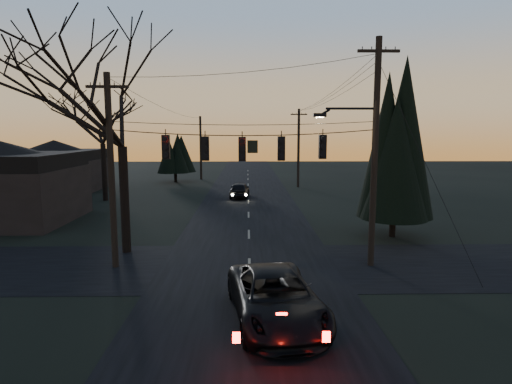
{
  "coord_description": "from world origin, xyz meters",
  "views": [
    {
      "loc": [
        -0.08,
        -8.63,
        5.99
      ],
      "look_at": [
        0.29,
        9.61,
        3.43
      ],
      "focal_mm": 30.0,
      "sensor_mm": 36.0,
      "label": 1
    }
  ],
  "objects_px": {
    "utility_pole_far_r": "(298,187)",
    "suv_near": "(275,298)",
    "evergreen_right": "(396,150)",
    "utility_pole_far_l": "(201,179)",
    "sedan_oncoming_a": "(240,190)",
    "bare_tree_left": "(120,102)",
    "utility_pole_left": "(116,267)",
    "utility_pole_right": "(370,265)"
  },
  "relations": [
    {
      "from": "utility_pole_far_r",
      "to": "evergreen_right",
      "type": "distance_m",
      "value": 23.34
    },
    {
      "from": "utility_pole_far_r",
      "to": "utility_pole_far_l",
      "type": "relative_size",
      "value": 1.06
    },
    {
      "from": "utility_pole_left",
      "to": "bare_tree_left",
      "type": "relative_size",
      "value": 0.8
    },
    {
      "from": "sedan_oncoming_a",
      "to": "evergreen_right",
      "type": "bearing_deg",
      "value": 124.86
    },
    {
      "from": "utility_pole_far_r",
      "to": "evergreen_right",
      "type": "relative_size",
      "value": 0.97
    },
    {
      "from": "utility_pole_far_r",
      "to": "suv_near",
      "type": "height_order",
      "value": "utility_pole_far_r"
    },
    {
      "from": "utility_pole_far_r",
      "to": "utility_pole_far_l",
      "type": "height_order",
      "value": "utility_pole_far_r"
    },
    {
      "from": "suv_near",
      "to": "utility_pole_far_r",
      "type": "bearing_deg",
      "value": 73.98
    },
    {
      "from": "bare_tree_left",
      "to": "sedan_oncoming_a",
      "type": "bearing_deg",
      "value": 73.38
    },
    {
      "from": "utility_pole_far_l",
      "to": "evergreen_right",
      "type": "distance_m",
      "value": 34.16
    },
    {
      "from": "utility_pole_right",
      "to": "utility_pole_left",
      "type": "relative_size",
      "value": 1.18
    },
    {
      "from": "evergreen_right",
      "to": "utility_pole_far_r",
      "type": "bearing_deg",
      "value": 97.05
    },
    {
      "from": "utility_pole_far_l",
      "to": "sedan_oncoming_a",
      "type": "height_order",
      "value": "utility_pole_far_l"
    },
    {
      "from": "utility_pole_left",
      "to": "evergreen_right",
      "type": "relative_size",
      "value": 0.97
    },
    {
      "from": "utility_pole_far_r",
      "to": "suv_near",
      "type": "distance_m",
      "value": 34.01
    },
    {
      "from": "utility_pole_left",
      "to": "utility_pole_far_l",
      "type": "relative_size",
      "value": 1.06
    },
    {
      "from": "bare_tree_left",
      "to": "suv_near",
      "type": "relative_size",
      "value": 1.88
    },
    {
      "from": "sedan_oncoming_a",
      "to": "utility_pole_right",
      "type": "bearing_deg",
      "value": 110.84
    },
    {
      "from": "utility_pole_far_r",
      "to": "evergreen_right",
      "type": "xyz_separation_m",
      "value": [
        2.8,
        -22.63,
        4.98
      ]
    },
    {
      "from": "utility_pole_left",
      "to": "sedan_oncoming_a",
      "type": "xyz_separation_m",
      "value": [
        5.2,
        20.41,
        0.7
      ]
    },
    {
      "from": "utility_pole_left",
      "to": "utility_pole_far_r",
      "type": "bearing_deg",
      "value": 67.67
    },
    {
      "from": "utility_pole_far_l",
      "to": "sedan_oncoming_a",
      "type": "bearing_deg",
      "value": -71.56
    },
    {
      "from": "utility_pole_far_r",
      "to": "bare_tree_left",
      "type": "distance_m",
      "value": 29.08
    },
    {
      "from": "bare_tree_left",
      "to": "sedan_oncoming_a",
      "type": "xyz_separation_m",
      "value": [
        5.37,
        17.99,
        -6.71
      ]
    },
    {
      "from": "utility_pole_left",
      "to": "utility_pole_far_r",
      "type": "xyz_separation_m",
      "value": [
        11.5,
        28.0,
        0.0
      ]
    },
    {
      "from": "utility_pole_far_r",
      "to": "evergreen_right",
      "type": "height_order",
      "value": "evergreen_right"
    },
    {
      "from": "evergreen_right",
      "to": "suv_near",
      "type": "relative_size",
      "value": 1.56
    },
    {
      "from": "utility_pole_far_r",
      "to": "bare_tree_left",
      "type": "xyz_separation_m",
      "value": [
        -11.67,
        -25.59,
        7.41
      ]
    },
    {
      "from": "utility_pole_right",
      "to": "suv_near",
      "type": "distance_m",
      "value": 7.41
    },
    {
      "from": "bare_tree_left",
      "to": "suv_near",
      "type": "xyz_separation_m",
      "value": [
        6.97,
        -8.09,
        -6.63
      ]
    },
    {
      "from": "utility_pole_right",
      "to": "utility_pole_left",
      "type": "bearing_deg",
      "value": 180.0
    },
    {
      "from": "utility_pole_right",
      "to": "bare_tree_left",
      "type": "relative_size",
      "value": 0.94
    },
    {
      "from": "utility_pole_right",
      "to": "suv_near",
      "type": "relative_size",
      "value": 1.77
    },
    {
      "from": "utility_pole_far_r",
      "to": "bare_tree_left",
      "type": "relative_size",
      "value": 0.8
    },
    {
      "from": "utility_pole_right",
      "to": "evergreen_right",
      "type": "bearing_deg",
      "value": 62.49
    },
    {
      "from": "utility_pole_far_l",
      "to": "suv_near",
      "type": "relative_size",
      "value": 1.42
    },
    {
      "from": "bare_tree_left",
      "to": "evergreen_right",
      "type": "distance_m",
      "value": 14.97
    },
    {
      "from": "utility_pole_left",
      "to": "evergreen_right",
      "type": "bearing_deg",
      "value": 20.6
    },
    {
      "from": "utility_pole_right",
      "to": "utility_pole_far_l",
      "type": "height_order",
      "value": "utility_pole_right"
    },
    {
      "from": "utility_pole_far_l",
      "to": "evergreen_right",
      "type": "xyz_separation_m",
      "value": [
        14.3,
        -30.63,
        4.98
      ]
    },
    {
      "from": "suv_near",
      "to": "bare_tree_left",
      "type": "bearing_deg",
      "value": 122.68
    },
    {
      "from": "utility_pole_far_r",
      "to": "sedan_oncoming_a",
      "type": "height_order",
      "value": "utility_pole_far_r"
    }
  ]
}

